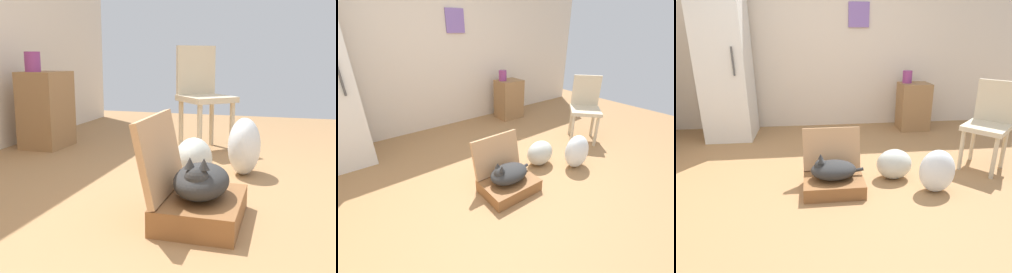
% 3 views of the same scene
% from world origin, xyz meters
% --- Properties ---
extents(ground_plane, '(7.68, 7.68, 0.00)m').
position_xyz_m(ground_plane, '(0.00, 0.00, 0.00)').
color(ground_plane, '#9E7247').
rests_on(ground_plane, ground).
extents(wall_back, '(6.40, 0.15, 2.60)m').
position_xyz_m(wall_back, '(0.00, 2.26, 1.30)').
color(wall_back, beige).
rests_on(wall_back, ground).
extents(suitcase_base, '(0.56, 0.41, 0.13)m').
position_xyz_m(suitcase_base, '(-0.14, 0.08, 0.07)').
color(suitcase_base, brown).
rests_on(suitcase_base, ground).
extents(suitcase_lid, '(0.56, 0.12, 0.41)m').
position_xyz_m(suitcase_lid, '(-0.14, 0.30, 0.34)').
color(suitcase_lid, tan).
rests_on(suitcase_lid, suitcase_base).
extents(cat, '(0.50, 0.28, 0.23)m').
position_xyz_m(cat, '(-0.15, 0.08, 0.22)').
color(cat, '#2D2D2D').
rests_on(cat, suitcase_base).
extents(plastic_bag_white, '(0.36, 0.25, 0.31)m').
position_xyz_m(plastic_bag_white, '(0.49, 0.27, 0.15)').
color(plastic_bag_white, silver).
rests_on(plastic_bag_white, ground).
extents(plastic_bag_clear, '(0.33, 0.23, 0.41)m').
position_xyz_m(plastic_bag_clear, '(0.81, -0.03, 0.21)').
color(plastic_bag_clear, silver).
rests_on(plastic_bag_clear, ground).
extents(side_table, '(0.44, 0.36, 0.71)m').
position_xyz_m(side_table, '(1.22, 1.85, 0.35)').
color(side_table, olive).
rests_on(side_table, ground).
extents(vase_tall, '(0.14, 0.14, 0.18)m').
position_xyz_m(vase_tall, '(1.11, 1.89, 0.79)').
color(vase_tall, '#8C387A').
rests_on(vase_tall, side_table).
extents(chair, '(0.60, 0.60, 0.94)m').
position_xyz_m(chair, '(1.55, 0.43, 0.51)').
color(chair, beige).
rests_on(chair, ground).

